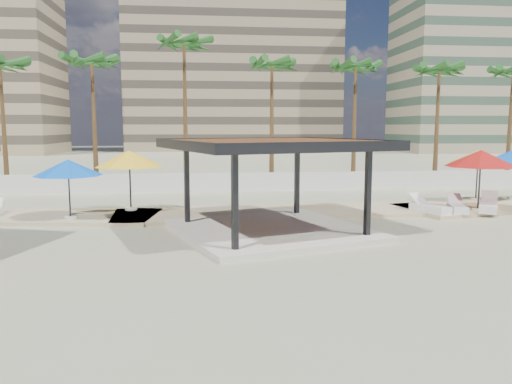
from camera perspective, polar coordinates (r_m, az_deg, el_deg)
ground at (r=17.03m, az=0.39°, el=-6.70°), size 200.00×200.00×0.00m
promenade at (r=24.73m, az=2.95°, el=-2.14°), size 44.45×7.97×0.24m
boundary_wall at (r=32.66m, az=-2.85°, el=1.14°), size 56.00×0.30×1.20m
building_mid at (r=95.13m, az=-2.71°, el=13.48°), size 38.00×16.00×30.40m
building_east at (r=97.23m, az=25.58°, el=14.43°), size 32.00×15.00×36.40m
pavilion_central at (r=19.46m, az=1.78°, el=1.65°), size 9.21×9.21×3.69m
umbrella_b at (r=24.63m, az=-14.27°, el=3.68°), size 4.02×4.02×2.88m
umbrella_c at (r=25.82m, az=24.30°, el=3.50°), size 3.89×3.89×2.92m
umbrella_e at (r=29.69m, az=24.04°, el=3.63°), size 3.55×3.55×2.74m
umbrella_f at (r=23.00m, az=-20.68°, el=2.59°), size 3.66×3.66×2.60m
lounger_b at (r=25.60m, az=22.00°, el=-1.66°), size 1.19×2.10×0.76m
lounger_c at (r=24.97m, az=19.18°, el=-1.72°), size 1.41×2.25×0.81m
lounger_d at (r=26.38m, az=25.04°, el=-1.50°), size 1.87×2.34×0.87m
palm_b at (r=37.66m, az=-27.22°, el=12.37°), size 3.00×3.00×9.10m
palm_c at (r=35.45m, az=-18.25°, el=13.46°), size 3.00×3.00×9.29m
palm_d at (r=35.72m, az=-8.23°, el=15.82°), size 3.00×3.00×10.69m
palm_e at (r=35.38m, az=1.84°, el=13.82°), size 3.00×3.00×9.28m
palm_f at (r=36.88m, az=11.32°, el=13.36°), size 3.00×3.00×9.24m
palm_g at (r=38.70m, az=20.21°, el=12.47°), size 3.00×3.00×9.03m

